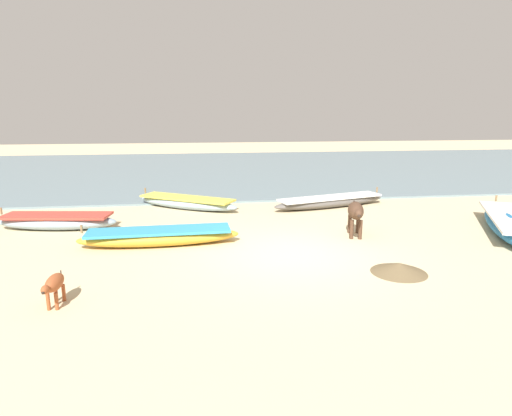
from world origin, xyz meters
TOP-DOWN VIEW (x-y plane):
  - ground at (0.00, 0.00)m, footprint 80.00×80.00m
  - sea_water at (0.00, 16.22)m, footprint 60.00×20.00m
  - fishing_boat_0 at (-3.29, 1.19)m, footprint 4.17×1.00m
  - fishing_boat_1 at (6.53, 1.03)m, footprint 3.10×4.63m
  - fishing_boat_2 at (-2.65, 5.51)m, footprint 3.85×2.91m
  - fishing_boat_4 at (2.52, 5.03)m, footprint 4.62×2.04m
  - fishing_boat_5 at (-6.42, 3.23)m, footprint 3.61×1.41m
  - cow_adult_dark at (2.04, 1.28)m, footprint 0.69×1.46m
  - calf_near_rust at (-4.85, -2.24)m, footprint 0.29×0.89m
  - debris_pile_0 at (1.98, -1.54)m, footprint 1.49×1.49m

SIDE VIEW (x-z plane):
  - ground at x=0.00m, z-range 0.00..0.00m
  - sea_water at x=0.00m, z-range 0.00..0.08m
  - debris_pile_0 at x=1.98m, z-range 0.00..0.22m
  - fishing_boat_4 at x=2.52m, z-range -0.08..0.51m
  - fishing_boat_2 at x=-2.65m, z-range -0.08..0.54m
  - fishing_boat_0 at x=-3.29m, z-range -0.08..0.55m
  - fishing_boat_5 at x=-6.42m, z-range -0.08..0.57m
  - fishing_boat_1 at x=6.53m, z-range -0.08..0.63m
  - calf_near_rust at x=-4.85m, z-range 0.13..0.70m
  - cow_adult_dark at x=2.04m, z-range 0.21..1.17m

